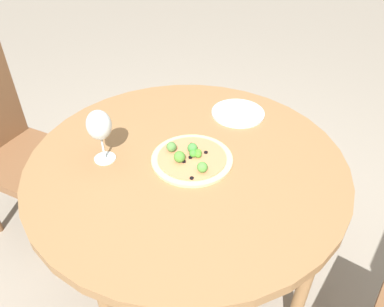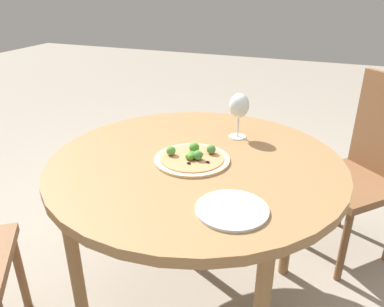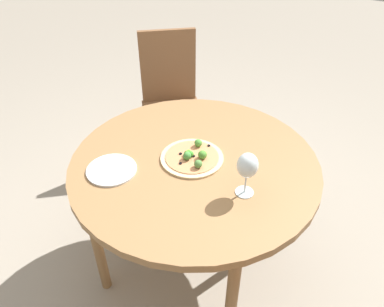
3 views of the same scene
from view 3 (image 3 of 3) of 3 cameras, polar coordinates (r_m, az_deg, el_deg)
The scene contains 6 objects.
ground_plane at distance 2.21m, azimuth 0.29°, elevation -16.10°, with size 12.00×12.00×0.00m, color gray.
dining_table at distance 1.72m, azimuth 0.36°, elevation -2.87°, with size 1.12×1.12×0.73m.
chair at distance 2.63m, azimuth -3.25°, elevation 8.24°, with size 0.56×0.56×0.95m.
pizza at distance 1.68m, azimuth 0.09°, elevation -0.52°, with size 0.29×0.29×0.05m.
wine_glass at distance 1.45m, azimuth 8.45°, elevation -1.94°, with size 0.08×0.08×0.20m.
plate_near at distance 1.66m, azimuth -12.15°, elevation -2.44°, with size 0.22×0.22×0.01m.
Camera 3 is at (0.59, -1.17, 1.78)m, focal length 35.00 mm.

